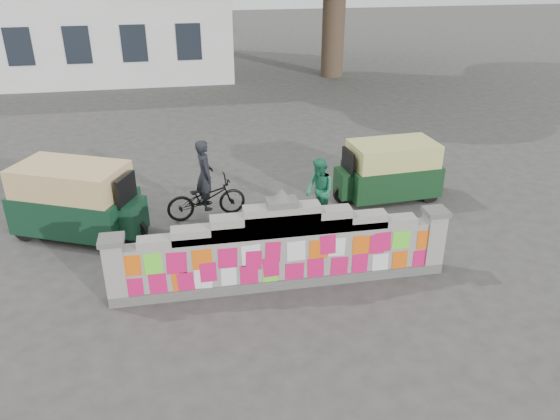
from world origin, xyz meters
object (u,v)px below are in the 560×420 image
Objects in this scene: cyclist_bike at (206,198)px; rickshaw_left at (77,200)px; cyclist_rider at (205,185)px; rickshaw_right at (389,170)px; pedestrian at (319,191)px.

cyclist_bike is 2.88m from rickshaw_left.
rickshaw_left is (-2.84, -0.34, 0.01)m from cyclist_rider.
rickshaw_right is at bearing -95.93° from cyclist_bike.
cyclist_rider reaches higher than rickshaw_right.
cyclist_rider is at bearing -121.17° from pedestrian.
pedestrian is at bearing 20.67° from rickshaw_right.
rickshaw_left is at bearing 87.58° from cyclist_bike.
pedestrian is 0.56× the size of rickshaw_right.
rickshaw_right is (7.48, 0.60, -0.08)m from rickshaw_left.
rickshaw_right is at bearing -95.93° from cyclist_rider.
cyclist_rider is at bearing 31.46° from rickshaw_left.
pedestrian is 0.51× the size of rickshaw_left.
pedestrian is 5.43m from rickshaw_left.
cyclist_rider reaches higher than rickshaw_left.
cyclist_bike is 0.62× the size of rickshaw_left.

